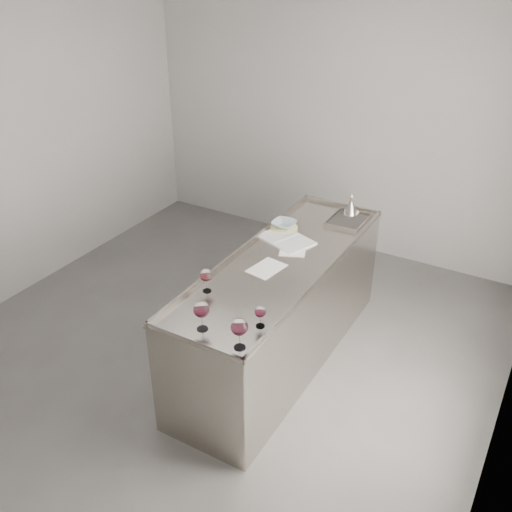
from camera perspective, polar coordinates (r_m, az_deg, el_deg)
The scene contains 12 objects.
room_shell at distance 4.24m, azimuth -5.14°, elevation 4.87°, with size 4.54×5.04×2.84m.
counter at distance 4.69m, azimuth 2.52°, elevation -5.44°, with size 0.77×2.42×0.97m.
wine_glass_left at distance 4.02m, azimuth -5.00°, elevation -1.98°, with size 0.09×0.09×0.18m.
wine_glass_middle at distance 3.63m, azimuth -5.48°, elevation -5.40°, with size 0.11×0.11×0.21m.
wine_glass_right at distance 3.46m, azimuth -1.67°, elevation -7.18°, with size 0.11×0.11×0.21m.
wine_glass_small at distance 3.66m, azimuth 0.43°, elevation -5.67°, with size 0.08×0.08×0.15m.
notebook at distance 4.75m, azimuth 3.02°, elevation 1.68°, with size 0.51×0.44×0.02m.
loose_paper_top at distance 4.34m, azimuth 1.08°, elevation -1.23°, with size 0.20×0.29×0.00m, color white.
loose_paper_under at distance 4.62m, azimuth 3.74°, elevation 0.80°, with size 0.20×0.29×0.00m, color white.
trivet at distance 4.93m, azimuth 2.81°, elevation 2.83°, with size 0.24×0.24×0.02m, color beige.
ceramic_bowl at distance 4.91m, azimuth 2.82°, elevation 3.20°, with size 0.20×0.20×0.05m, color #98ADB1.
wine_funnel at distance 5.25m, azimuth 9.46°, elevation 4.83°, with size 0.14×0.14×0.20m.
Camera 1 is at (2.26, -3.13, 3.15)m, focal length 40.00 mm.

